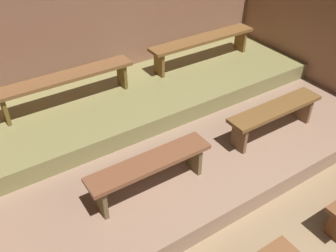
{
  "coord_description": "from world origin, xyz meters",
  "views": [
    {
      "loc": [
        -2.47,
        -0.33,
        3.38
      ],
      "look_at": [
        -0.28,
        3.01,
        0.46
      ],
      "focal_mm": 39.48,
      "sensor_mm": 36.0,
      "label": 1
    }
  ],
  "objects_px": {
    "bench_lower_left": "(150,167)",
    "bench_lower_right": "(275,113)",
    "bench_middle_left": "(66,80)",
    "bench_middle_right": "(203,42)"
  },
  "relations": [
    {
      "from": "bench_lower_left",
      "to": "bench_lower_right",
      "type": "relative_size",
      "value": 1.0
    },
    {
      "from": "bench_lower_left",
      "to": "bench_middle_right",
      "type": "xyz_separation_m",
      "value": [
        2.17,
        1.89,
        0.27
      ]
    },
    {
      "from": "bench_lower_right",
      "to": "bench_middle_left",
      "type": "height_order",
      "value": "bench_middle_left"
    },
    {
      "from": "bench_lower_right",
      "to": "bench_middle_left",
      "type": "bearing_deg",
      "value": 138.91
    },
    {
      "from": "bench_lower_right",
      "to": "bench_middle_right",
      "type": "xyz_separation_m",
      "value": [
        0.22,
        1.89,
        0.27
      ]
    },
    {
      "from": "bench_lower_left",
      "to": "bench_middle_left",
      "type": "bearing_deg",
      "value": 96.61
    },
    {
      "from": "bench_middle_left",
      "to": "bench_middle_right",
      "type": "relative_size",
      "value": 1.0
    },
    {
      "from": "bench_lower_right",
      "to": "bench_middle_right",
      "type": "relative_size",
      "value": 0.75
    },
    {
      "from": "bench_lower_right",
      "to": "bench_middle_left",
      "type": "distance_m",
      "value": 2.89
    },
    {
      "from": "bench_lower_left",
      "to": "bench_lower_right",
      "type": "distance_m",
      "value": 1.95
    }
  ]
}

